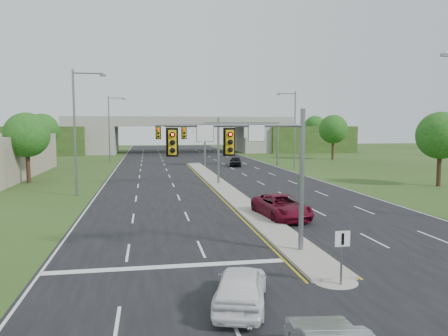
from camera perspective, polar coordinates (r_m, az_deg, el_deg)
The scene contains 24 objects.
ground at distance 21.97m, azimuth 9.96°, elevation -10.90°, with size 240.00×240.00×0.00m, color #2A4318.
road at distance 55.61m, azimuth -2.38°, elevation -0.81°, with size 24.00×160.00×0.02m, color black.
median at distance 43.83m, azimuth -0.31°, elevation -2.42°, with size 2.00×54.00×0.16m, color gray.
median_nose at distance 18.42m, azimuth 14.33°, elevation -13.94°, with size 2.00×2.00×0.16m, color gray.
lane_markings at distance 49.54m, azimuth -2.15°, elevation -1.58°, with size 23.72×160.00×0.01m.
signal_mast_near at distance 20.39m, azimuth 4.27°, elevation 1.41°, with size 6.62×0.60×7.00m.
signal_mast_far at distance 45.02m, azimuth -3.58°, elevation 3.69°, with size 6.62×0.60×7.00m.
keep_right_sign at distance 17.54m, azimuth 15.16°, elevation -10.11°, with size 0.60×0.13×2.20m.
sign_gantry at distance 66.20m, azimuth 2.22°, elevation 4.75°, with size 11.58×0.44×6.67m.
overpass at distance 100.09m, azimuth -5.80°, elevation 4.04°, with size 80.00×14.00×8.10m.
lightpole_l_mid at distance 40.24m, azimuth -18.65°, elevation 5.15°, with size 2.85×0.25×11.00m.
lightpole_l_far at distance 75.03m, azimuth -14.63°, elevation 5.33°, with size 2.85×0.25×11.00m.
lightpole_r_far at distance 63.23m, azimuth 9.07°, elevation 5.43°, with size 2.85×0.25×11.00m.
tree_l_near at distance 51.40m, azimuth -24.36°, elevation 3.95°, with size 4.80×4.80×7.60m.
tree_l_mid at distance 76.64m, azimuth -22.64°, elevation 4.64°, with size 5.20×5.20×8.12m.
tree_r_near at distance 49.40m, azimuth 26.44°, elevation 3.81°, with size 4.80×4.80×7.60m.
tree_r_mid at distance 81.86m, azimuth 14.08°, elevation 4.93°, with size 5.20×5.20×8.12m.
tree_back_a at distance 117.87m, azimuth -25.16°, elevation 4.88°, with size 6.00×6.00×8.85m.
tree_back_b at distance 115.02m, azimuth -18.39°, elevation 4.96°, with size 5.60×5.60×8.32m.
tree_back_c at distance 118.01m, azimuth 5.43°, elevation 5.22°, with size 5.60×5.60×8.32m.
tree_back_d at distance 122.46m, azimuth 11.79°, elevation 5.30°, with size 6.00×6.00×8.85m.
car_white at distance 15.42m, azimuth 2.21°, elevation -15.17°, with size 1.70×4.22×1.44m, color white.
car_far_a at distance 29.53m, azimuth 7.52°, elevation -5.00°, with size 2.60×5.64×1.57m, color #60091E.
car_far_c at distance 66.28m, azimuth 1.50°, elevation 0.87°, with size 1.74×4.33×1.47m, color black.
Camera 1 is at (-7.26, -19.79, 6.20)m, focal length 35.00 mm.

